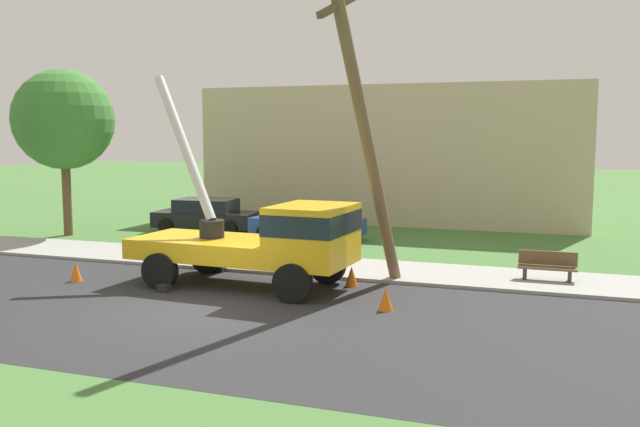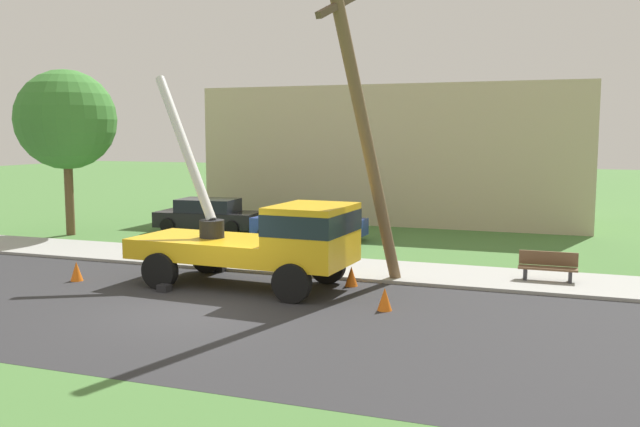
{
  "view_description": "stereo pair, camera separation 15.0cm",
  "coord_description": "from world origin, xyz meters",
  "px_view_note": "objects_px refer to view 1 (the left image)",
  "views": [
    {
      "loc": [
        8.13,
        -14.0,
        4.24
      ],
      "look_at": [
        1.71,
        4.23,
        1.95
      ],
      "focal_mm": 38.33,
      "sensor_mm": 36.0,
      "label": 1
    },
    {
      "loc": [
        8.28,
        -13.95,
        4.24
      ],
      "look_at": [
        1.71,
        4.23,
        1.95
      ],
      "focal_mm": 38.33,
      "sensor_mm": 36.0,
      "label": 2
    }
  ],
  "objects_px": {
    "utility_truck": "(269,238)",
    "traffic_cone_curbside": "(352,276)",
    "parked_sedan_blue": "(307,222)",
    "traffic_cone_ahead": "(386,299)",
    "leaning_utility_pole": "(365,131)",
    "traffic_cone_behind": "(76,272)",
    "parked_sedan_black": "(206,215)",
    "park_bench": "(547,267)",
    "roadside_tree_far": "(64,120)"
  },
  "relations": [
    {
      "from": "utility_truck",
      "to": "traffic_cone_curbside",
      "type": "xyz_separation_m",
      "value": [
        2.05,
        1.0,
        -1.13
      ]
    },
    {
      "from": "traffic_cone_curbside",
      "to": "parked_sedan_blue",
      "type": "height_order",
      "value": "parked_sedan_blue"
    },
    {
      "from": "traffic_cone_ahead",
      "to": "parked_sedan_blue",
      "type": "bearing_deg",
      "value": 120.22
    },
    {
      "from": "utility_truck",
      "to": "leaning_utility_pole",
      "type": "distance_m",
      "value": 3.88
    },
    {
      "from": "leaning_utility_pole",
      "to": "parked_sedan_blue",
      "type": "bearing_deg",
      "value": 119.85
    },
    {
      "from": "traffic_cone_behind",
      "to": "parked_sedan_black",
      "type": "height_order",
      "value": "parked_sedan_black"
    },
    {
      "from": "park_bench",
      "to": "roadside_tree_far",
      "type": "distance_m",
      "value": 19.7
    },
    {
      "from": "traffic_cone_behind",
      "to": "parked_sedan_black",
      "type": "bearing_deg",
      "value": 97.21
    },
    {
      "from": "traffic_cone_behind",
      "to": "parked_sedan_black",
      "type": "relative_size",
      "value": 0.12
    },
    {
      "from": "traffic_cone_curbside",
      "to": "parked_sedan_blue",
      "type": "xyz_separation_m",
      "value": [
        -4.04,
        7.34,
        0.43
      ]
    },
    {
      "from": "utility_truck",
      "to": "parked_sedan_blue",
      "type": "distance_m",
      "value": 8.6
    },
    {
      "from": "traffic_cone_ahead",
      "to": "parked_sedan_black",
      "type": "distance_m",
      "value": 14.57
    },
    {
      "from": "park_bench",
      "to": "roadside_tree_far",
      "type": "height_order",
      "value": "roadside_tree_far"
    },
    {
      "from": "parked_sedan_black",
      "to": "park_bench",
      "type": "height_order",
      "value": "parked_sedan_black"
    },
    {
      "from": "traffic_cone_curbside",
      "to": "parked_sedan_blue",
      "type": "bearing_deg",
      "value": 118.87
    },
    {
      "from": "leaning_utility_pole",
      "to": "parked_sedan_blue",
      "type": "xyz_separation_m",
      "value": [
        -4.58,
        7.97,
        -3.57
      ]
    },
    {
      "from": "leaning_utility_pole",
      "to": "traffic_cone_ahead",
      "type": "bearing_deg",
      "value": -57.96
    },
    {
      "from": "parked_sedan_black",
      "to": "roadside_tree_far",
      "type": "relative_size",
      "value": 0.66
    },
    {
      "from": "traffic_cone_curbside",
      "to": "park_bench",
      "type": "bearing_deg",
      "value": 23.25
    },
    {
      "from": "traffic_cone_curbside",
      "to": "roadside_tree_far",
      "type": "bearing_deg",
      "value": 159.46
    },
    {
      "from": "leaning_utility_pole",
      "to": "traffic_cone_ahead",
      "type": "relative_size",
      "value": 14.98
    },
    {
      "from": "traffic_cone_behind",
      "to": "parked_sedan_blue",
      "type": "xyz_separation_m",
      "value": [
        3.6,
        9.37,
        0.43
      ]
    },
    {
      "from": "traffic_cone_ahead",
      "to": "park_bench",
      "type": "distance_m",
      "value": 5.7
    },
    {
      "from": "parked_sedan_black",
      "to": "parked_sedan_blue",
      "type": "relative_size",
      "value": 1.01
    },
    {
      "from": "utility_truck",
      "to": "park_bench",
      "type": "height_order",
      "value": "utility_truck"
    },
    {
      "from": "utility_truck",
      "to": "leaning_utility_pole",
      "type": "height_order",
      "value": "leaning_utility_pole"
    },
    {
      "from": "traffic_cone_ahead",
      "to": "parked_sedan_blue",
      "type": "xyz_separation_m",
      "value": [
        -5.57,
        9.56,
        0.43
      ]
    },
    {
      "from": "utility_truck",
      "to": "parked_sedan_black",
      "type": "xyz_separation_m",
      "value": [
        -6.85,
        8.95,
        -0.7
      ]
    },
    {
      "from": "parked_sedan_black",
      "to": "park_bench",
      "type": "xyz_separation_m",
      "value": [
        14.02,
        -5.74,
        -0.25
      ]
    },
    {
      "from": "park_bench",
      "to": "leaning_utility_pole",
      "type": "bearing_deg",
      "value": -148.24
    },
    {
      "from": "parked_sedan_black",
      "to": "park_bench",
      "type": "distance_m",
      "value": 15.15
    },
    {
      "from": "traffic_cone_behind",
      "to": "leaning_utility_pole",
      "type": "bearing_deg",
      "value": 9.67
    },
    {
      "from": "leaning_utility_pole",
      "to": "park_bench",
      "type": "bearing_deg",
      "value": 31.76
    },
    {
      "from": "leaning_utility_pole",
      "to": "park_bench",
      "type": "height_order",
      "value": "leaning_utility_pole"
    },
    {
      "from": "parked_sedan_black",
      "to": "traffic_cone_behind",
      "type": "bearing_deg",
      "value": -82.79
    },
    {
      "from": "utility_truck",
      "to": "traffic_cone_ahead",
      "type": "bearing_deg",
      "value": -18.9
    },
    {
      "from": "traffic_cone_ahead",
      "to": "park_bench",
      "type": "relative_size",
      "value": 0.35
    },
    {
      "from": "parked_sedan_blue",
      "to": "parked_sedan_black",
      "type": "bearing_deg",
      "value": 172.87
    },
    {
      "from": "utility_truck",
      "to": "traffic_cone_ahead",
      "type": "height_order",
      "value": "utility_truck"
    },
    {
      "from": "utility_truck",
      "to": "roadside_tree_far",
      "type": "xyz_separation_m",
      "value": [
        -11.82,
        6.2,
        3.34
      ]
    },
    {
      "from": "utility_truck",
      "to": "traffic_cone_behind",
      "type": "bearing_deg",
      "value": -169.58
    },
    {
      "from": "traffic_cone_curbside",
      "to": "parked_sedan_black",
      "type": "bearing_deg",
      "value": 138.26
    },
    {
      "from": "leaning_utility_pole",
      "to": "park_bench",
      "type": "xyz_separation_m",
      "value": [
        4.59,
        2.84,
        -3.82
      ]
    },
    {
      "from": "traffic_cone_ahead",
      "to": "parked_sedan_black",
      "type": "xyz_separation_m",
      "value": [
        -10.43,
        10.17,
        0.43
      ]
    },
    {
      "from": "parked_sedan_black",
      "to": "parked_sedan_blue",
      "type": "bearing_deg",
      "value": -7.13
    },
    {
      "from": "utility_truck",
      "to": "leaning_utility_pole",
      "type": "xyz_separation_m",
      "value": [
        2.58,
        0.36,
        2.87
      ]
    },
    {
      "from": "utility_truck",
      "to": "traffic_cone_ahead",
      "type": "relative_size",
      "value": 12.06
    },
    {
      "from": "utility_truck",
      "to": "parked_sedan_black",
      "type": "relative_size",
      "value": 1.49
    },
    {
      "from": "traffic_cone_behind",
      "to": "parked_sedan_blue",
      "type": "bearing_deg",
      "value": 69.0
    },
    {
      "from": "traffic_cone_ahead",
      "to": "traffic_cone_behind",
      "type": "relative_size",
      "value": 1.0
    }
  ]
}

